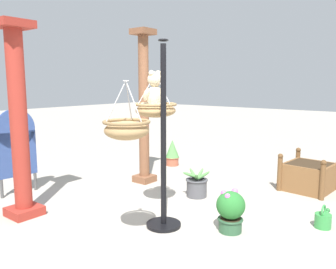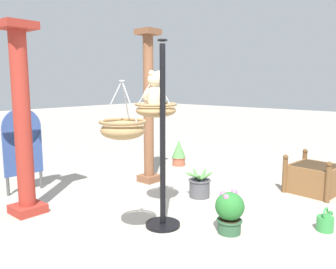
{
  "view_description": "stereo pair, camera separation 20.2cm",
  "coord_description": "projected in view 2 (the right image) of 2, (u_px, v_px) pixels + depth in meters",
  "views": [
    {
      "loc": [
        -3.45,
        -2.59,
        1.8
      ],
      "look_at": [
        -0.03,
        0.11,
        1.15
      ],
      "focal_mm": 36.7,
      "sensor_mm": 36.0,
      "label": 1
    },
    {
      "loc": [
        -3.32,
        -2.75,
        1.8
      ],
      "look_at": [
        -0.03,
        0.11,
        1.15
      ],
      "focal_mm": 36.7,
      "sensor_mm": 36.0,
      "label": 2
    }
  ],
  "objects": [
    {
      "name": "potted_plant_bushy_green",
      "position": [
        230.0,
        211.0,
        4.14
      ],
      "size": [
        0.35,
        0.35,
        0.53
      ],
      "color": "#2D5638",
      "rests_on": "ground"
    },
    {
      "name": "ground_plane",
      "position": [
        176.0,
        221.0,
        4.53
      ],
      "size": [
        40.0,
        40.0,
        0.0
      ],
      "primitive_type": "plane",
      "color": "#A8A093"
    },
    {
      "name": "potted_plant_tall_leafy",
      "position": [
        200.0,
        186.0,
        5.46
      ],
      "size": [
        0.42,
        0.41,
        0.44
      ],
      "color": "#4C4C51",
      "rests_on": "ground"
    },
    {
      "name": "greenhouse_pillar_left",
      "position": [
        149.0,
        110.0,
        6.16
      ],
      "size": [
        0.35,
        0.35,
        2.73
      ],
      "color": "brown",
      "rests_on": "ground"
    },
    {
      "name": "teddy_bear",
      "position": [
        155.0,
        93.0,
        4.41
      ],
      "size": [
        0.34,
        0.3,
        0.49
      ],
      "color": "beige"
    },
    {
      "name": "display_sign_board",
      "position": [
        23.0,
        143.0,
        5.63
      ],
      "size": [
        0.64,
        0.08,
        1.4
      ],
      "color": "#334C8C",
      "rests_on": "ground"
    },
    {
      "name": "watering_can",
      "position": [
        325.0,
        223.0,
        4.22
      ],
      "size": [
        0.35,
        0.2,
        0.3
      ],
      "color": "#338C3F",
      "rests_on": "ground"
    },
    {
      "name": "greenhouse_pillar_right",
      "position": [
        23.0,
        124.0,
        4.63
      ],
      "size": [
        0.43,
        0.43,
        2.59
      ],
      "color": "#9E2D23",
      "rests_on": "ground"
    },
    {
      "name": "wooden_planter_box",
      "position": [
        315.0,
        177.0,
        5.7
      ],
      "size": [
        0.87,
        0.85,
        0.64
      ],
      "color": "brown",
      "rests_on": "ground"
    },
    {
      "name": "hanging_basket_with_teddy",
      "position": [
        156.0,
        109.0,
        4.43
      ],
      "size": [
        0.55,
        0.55,
        0.56
      ],
      "color": "#A37F51"
    },
    {
      "name": "hanging_basket_left_high",
      "position": [
        123.0,
        129.0,
        3.5
      ],
      "size": [
        0.49,
        0.49,
        0.6
      ],
      "color": "#A37F51"
    },
    {
      "name": "potted_plant_small_succulent",
      "position": [
        179.0,
        153.0,
        7.54
      ],
      "size": [
        0.31,
        0.31,
        0.57
      ],
      "color": "#AD563D",
      "rests_on": "ground"
    },
    {
      "name": "display_pole_central",
      "position": [
        163.0,
        172.0,
        4.27
      ],
      "size": [
        0.44,
        0.44,
        2.31
      ],
      "color": "black",
      "rests_on": "ground"
    }
  ]
}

